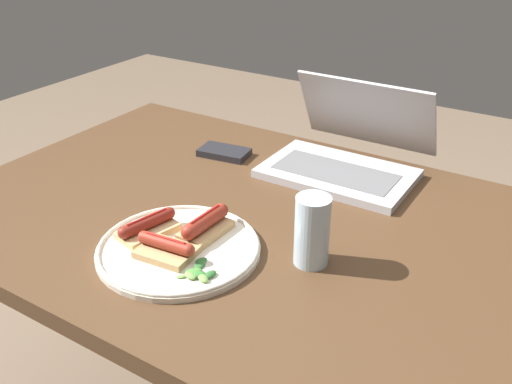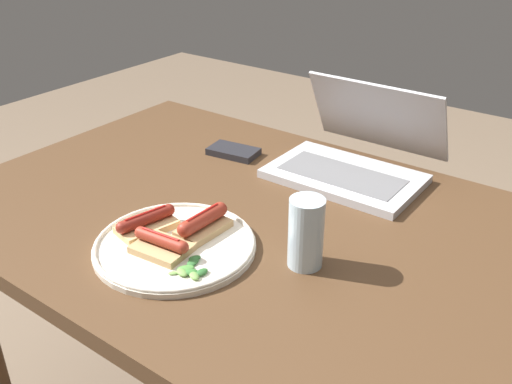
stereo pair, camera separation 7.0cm
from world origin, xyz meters
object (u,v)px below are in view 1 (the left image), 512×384
object	(u,v)px
external_drive	(224,152)
plate	(179,248)
laptop	(346,155)
drinking_glass	(312,231)

from	to	relation	value
external_drive	plate	bearing A→B (deg)	-74.16
laptop	plate	world-z (taller)	laptop
laptop	external_drive	world-z (taller)	laptop
laptop	plate	bearing A→B (deg)	-103.49
plate	drinking_glass	distance (m)	0.24
drinking_glass	external_drive	distance (m)	0.48
plate	external_drive	bearing A→B (deg)	113.87
plate	drinking_glass	xyz separation A→B (m)	(0.21, 0.10, 0.05)
drinking_glass	laptop	bearing A→B (deg)	105.29
laptop	drinking_glass	bearing A→B (deg)	-74.71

